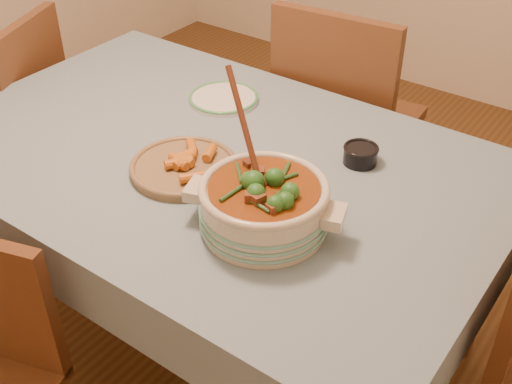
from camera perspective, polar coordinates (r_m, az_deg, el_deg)
floor at (r=2.35m, az=-3.33°, el=-12.33°), size 4.50×4.50×0.00m
dining_table at (r=1.90m, az=-4.02°, el=1.09°), size 1.68×1.08×0.76m
stew_casserole at (r=1.53m, az=0.69°, el=-0.89°), size 0.40×0.38×0.37m
white_plate at (r=2.12m, az=-2.90°, el=8.32°), size 0.30×0.30×0.02m
condiment_bowl at (r=1.82m, az=9.28°, el=3.39°), size 0.13×0.13×0.05m
fried_plate at (r=1.77m, az=-6.45°, el=2.37°), size 0.30×0.30×0.05m
chair_far at (r=2.45m, az=7.64°, el=6.70°), size 0.50×0.50×1.00m
chair_left at (r=2.68m, az=-20.54°, el=6.18°), size 0.56×0.56×0.92m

